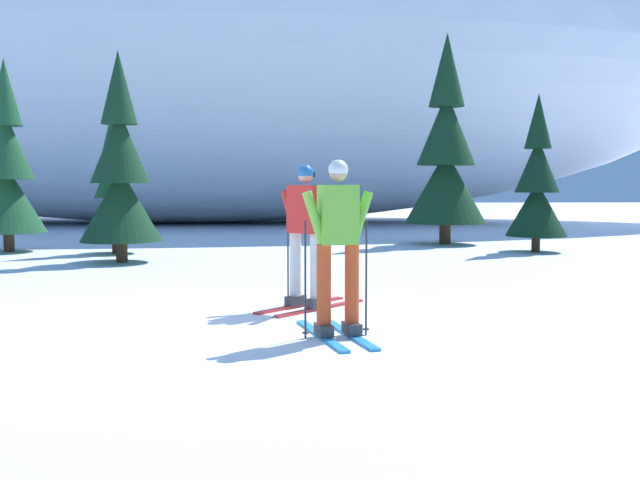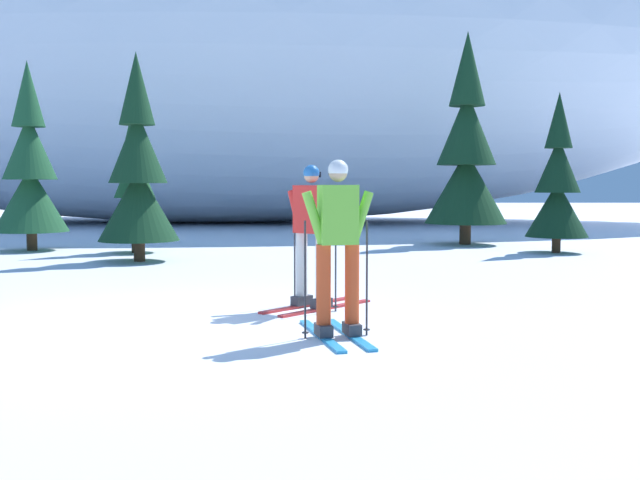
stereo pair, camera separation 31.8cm
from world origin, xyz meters
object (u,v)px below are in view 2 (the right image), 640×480
pine_tree_center_right (463,156)px  skier_lime_jacket (334,245)px  pine_tree_center_left (131,192)px  pine_tree_far_left (26,172)px  pine_tree_far_right (554,186)px  skier_red_jacket (309,233)px  pine_tree_center (134,174)px

pine_tree_center_right → skier_lime_jacket: bearing=-107.1°
pine_tree_center_left → skier_lime_jacket: bearing=-64.9°
skier_lime_jacket → pine_tree_center_left: 10.69m
pine_tree_far_left → pine_tree_far_right: bearing=-2.7°
skier_red_jacket → pine_tree_center_right: size_ratio=0.33×
pine_tree_far_left → pine_tree_center_right: bearing=9.6°
pine_tree_far_left → pine_tree_far_right: 12.59m
pine_tree_center_right → pine_tree_far_right: bearing=-55.8°
skier_lime_jacket → skier_red_jacket: bearing=99.0°
skier_red_jacket → skier_lime_jacket: bearing=-81.0°
pine_tree_far_left → pine_tree_center: 4.15m
pine_tree_center → pine_tree_center_right: pine_tree_center_right is taller
pine_tree_center → pine_tree_center_right: 8.86m
skier_lime_jacket → pine_tree_center: 8.68m
skier_lime_jacket → pine_tree_center_right: bearing=72.9°
pine_tree_center_left → pine_tree_center_right: (8.24, 2.44, 0.93)m
pine_tree_center → pine_tree_center_right: (7.66, 4.42, 0.55)m
skier_lime_jacket → pine_tree_center_right: pine_tree_center_right is taller
pine_tree_far_left → pine_tree_center_left: 2.78m
pine_tree_center_left → pine_tree_far_right: 9.90m
skier_red_jacket → pine_tree_center: size_ratio=0.43×
pine_tree_center → pine_tree_center_right: size_ratio=0.77×
pine_tree_center_right → pine_tree_far_right: 3.06m
skier_lime_jacket → pine_tree_center: (-3.94, 7.68, 0.84)m
pine_tree_far_left → pine_tree_center_left: (2.67, -0.59, -0.48)m
skier_red_jacket → pine_tree_center_right: 11.13m
skier_lime_jacket → pine_tree_far_left: bearing=125.0°
skier_lime_jacket → pine_tree_far_left: 12.57m
skier_lime_jacket → pine_tree_center_left: bearing=115.1°
skier_red_jacket → pine_tree_far_right: bearing=54.2°
skier_red_jacket → skier_lime_jacket: 1.83m
pine_tree_center_left → pine_tree_center: pine_tree_center is taller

